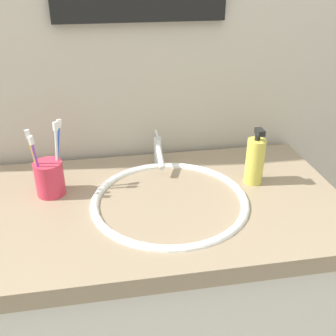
# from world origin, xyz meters

# --- Properties ---
(tiled_wall_back) EXTENTS (2.26, 0.04, 2.40)m
(tiled_wall_back) POSITION_xyz_m (0.00, 0.34, 1.20)
(tiled_wall_back) COLOR beige
(tiled_wall_back) RESTS_ON ground
(vanity_counter) EXTENTS (1.06, 0.60, 0.92)m
(vanity_counter) POSITION_xyz_m (0.00, 0.00, 0.46)
(vanity_counter) COLOR silver
(vanity_counter) RESTS_ON ground
(sink_basin) EXTENTS (0.44, 0.44, 0.12)m
(sink_basin) POSITION_xyz_m (0.03, -0.01, 0.88)
(sink_basin) COLOR white
(sink_basin) RESTS_ON vanity_counter
(faucet) EXTENTS (0.02, 0.14, 0.11)m
(faucet) POSITION_xyz_m (0.03, 0.20, 0.97)
(faucet) COLOR silver
(faucet) RESTS_ON sink_basin
(toothbrush_cup) EXTENTS (0.08, 0.08, 0.10)m
(toothbrush_cup) POSITION_xyz_m (-0.30, 0.09, 0.97)
(toothbrush_cup) COLOR #D8334C
(toothbrush_cup) RESTS_ON vanity_counter
(toothbrush_purple) EXTENTS (0.02, 0.03, 0.19)m
(toothbrush_purple) POSITION_xyz_m (-0.32, 0.07, 1.03)
(toothbrush_purple) COLOR purple
(toothbrush_purple) RESTS_ON toothbrush_cup
(toothbrush_yellow) EXTENTS (0.03, 0.01, 0.20)m
(toothbrush_yellow) POSITION_xyz_m (-0.33, 0.09, 1.03)
(toothbrush_yellow) COLOR yellow
(toothbrush_yellow) RESTS_ON toothbrush_cup
(toothbrush_blue) EXTENTS (0.04, 0.04, 0.21)m
(toothbrush_blue) POSITION_xyz_m (-0.27, 0.12, 1.04)
(toothbrush_blue) COLOR blue
(toothbrush_blue) RESTS_ON toothbrush_cup
(toothbrush_white) EXTENTS (0.03, 0.02, 0.21)m
(toothbrush_white) POSITION_xyz_m (-0.27, 0.10, 1.04)
(toothbrush_white) COLOR white
(toothbrush_white) RESTS_ON toothbrush_cup
(soap_dispenser) EXTENTS (0.05, 0.06, 0.18)m
(soap_dispenser) POSITION_xyz_m (0.30, 0.06, 0.99)
(soap_dispenser) COLOR #DBCC4C
(soap_dispenser) RESTS_ON vanity_counter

